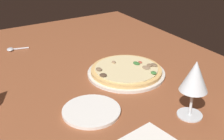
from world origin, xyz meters
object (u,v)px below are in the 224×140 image
pizza_main (126,71)px  spoon (13,49)px  side_plate (91,111)px  wine_glass_near (195,78)px

pizza_main → spoon: (44.49, 29.34, -0.77)cm
pizza_main → spoon: 53.30cm
pizza_main → side_plate: (-14.85, 21.88, -0.79)cm
wine_glass_near → side_plate: 30.19cm
pizza_main → wine_glass_near: (-30.55, -1.21, 10.70)cm
side_plate → spoon: bearing=7.2°
wine_glass_near → spoon: (75.04, 30.55, -11.47)cm
pizza_main → spoon: size_ratio=2.93×
side_plate → spoon: (59.33, 7.46, 0.01)cm
side_plate → wine_glass_near: bearing=-124.2°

